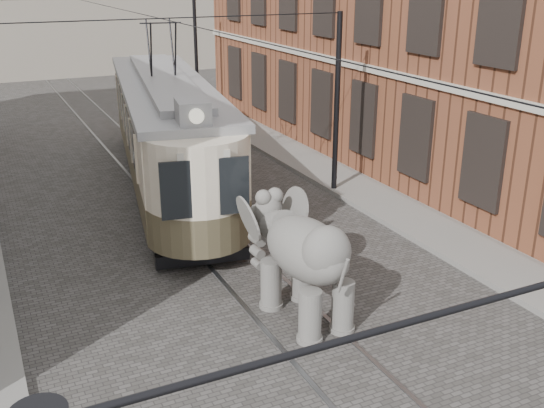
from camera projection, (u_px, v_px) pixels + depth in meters
ground at (274, 301)px, 14.67m from camera, size 120.00×120.00×0.00m
tram_rails at (274, 300)px, 14.67m from camera, size 1.54×80.00×0.02m
sidewalk_right at (473, 251)px, 17.08m from camera, size 2.00×60.00×0.15m
brick_building at (427, 3)px, 24.65m from camera, size 8.00×26.00×12.00m
catenary at (190, 129)px, 17.77m from camera, size 11.00×30.20×6.00m
tram at (165, 106)px, 21.64m from camera, size 5.33×14.48×5.63m
elephant at (306, 266)px, 13.51m from camera, size 2.58×4.32×2.56m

